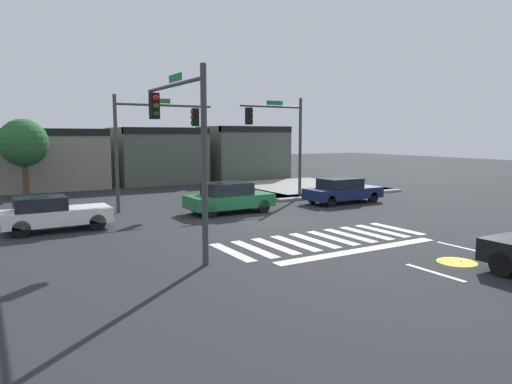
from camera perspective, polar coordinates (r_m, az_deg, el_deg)
name	(u,v)px	position (r m, az deg, el deg)	size (l,w,h in m)	color
ground_plane	(261,220)	(21.46, 0.60, -3.47)	(120.00, 120.00, 0.00)	#232628
crosswalk_near	(323,239)	(17.84, 8.15, -5.67)	(8.14, 2.78, 0.01)	silver
bike_detector_marking	(457,262)	(15.83, 23.19, -7.80)	(1.19, 1.19, 0.01)	yellow
curb_corner_northeast	(294,188)	(33.86, 4.63, 0.48)	(10.00, 10.60, 0.15)	gray
storefront_row	(157,155)	(38.73, -11.98, 4.38)	(22.81, 5.48, 4.60)	gray
traffic_signal_northeast	(279,131)	(27.90, 2.86, 7.36)	(4.22, 0.32, 6.07)	#383A3D
traffic_signal_northwest	(153,132)	(24.84, -12.43, 7.17)	(5.24, 0.32, 5.86)	#383A3D
traffic_signal_southwest	(180,128)	(15.55, -9.22, 7.67)	(0.32, 4.98, 5.91)	#383A3D
car_navy	(342,191)	(27.23, 10.43, 0.17)	(4.58, 1.80, 1.43)	#141E4C
car_green	(229,198)	(23.43, -3.31, -0.68)	(4.29, 1.92, 1.53)	#1E6638
car_white	(53,213)	(20.74, -23.40, -2.38)	(4.11, 1.76, 1.43)	white
roadside_tree	(23,143)	(32.15, -26.38, 5.32)	(2.92, 2.92, 4.86)	#4C3823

